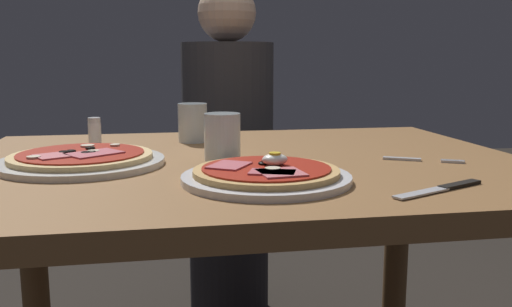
{
  "coord_description": "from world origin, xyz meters",
  "views": [
    {
      "loc": [
        -0.17,
        -1.09,
        0.93
      ],
      "look_at": [
        0.0,
        -0.1,
        0.75
      ],
      "focal_mm": 38.67,
      "sensor_mm": 36.0,
      "label": 1
    }
  ],
  "objects_px": {
    "water_glass_far": "(193,125)",
    "salt_shaker": "(95,132)",
    "dining_table": "(247,212)",
    "fork": "(416,160)",
    "pizza_foreground": "(267,175)",
    "pizza_across_left": "(81,159)",
    "water_glass_near": "(222,140)",
    "diner_person": "(228,162)",
    "knife": "(445,188)"
  },
  "relations": [
    {
      "from": "water_glass_far",
      "to": "salt_shaker",
      "type": "bearing_deg",
      "value": -173.52
    },
    {
      "from": "dining_table",
      "to": "fork",
      "type": "height_order",
      "value": "fork"
    },
    {
      "from": "pizza_foreground",
      "to": "salt_shaker",
      "type": "height_order",
      "value": "salt_shaker"
    },
    {
      "from": "water_glass_far",
      "to": "salt_shaker",
      "type": "relative_size",
      "value": 1.41
    },
    {
      "from": "dining_table",
      "to": "water_glass_far",
      "type": "height_order",
      "value": "water_glass_far"
    },
    {
      "from": "dining_table",
      "to": "salt_shaker",
      "type": "height_order",
      "value": "salt_shaker"
    },
    {
      "from": "pizza_across_left",
      "to": "water_glass_near",
      "type": "relative_size",
      "value": 3.33
    },
    {
      "from": "fork",
      "to": "diner_person",
      "type": "distance_m",
      "value": 0.96
    },
    {
      "from": "water_glass_near",
      "to": "fork",
      "type": "height_order",
      "value": "water_glass_near"
    },
    {
      "from": "diner_person",
      "to": "knife",
      "type": "bearing_deg",
      "value": 99.86
    },
    {
      "from": "dining_table",
      "to": "water_glass_near",
      "type": "distance_m",
      "value": 0.16
    },
    {
      "from": "pizza_foreground",
      "to": "salt_shaker",
      "type": "relative_size",
      "value": 4.25
    },
    {
      "from": "pizza_across_left",
      "to": "salt_shaker",
      "type": "bearing_deg",
      "value": 89.82
    },
    {
      "from": "dining_table",
      "to": "knife",
      "type": "relative_size",
      "value": 6.18
    },
    {
      "from": "pizza_across_left",
      "to": "water_glass_far",
      "type": "relative_size",
      "value": 3.35
    },
    {
      "from": "pizza_foreground",
      "to": "water_glass_near",
      "type": "height_order",
      "value": "water_glass_near"
    },
    {
      "from": "dining_table",
      "to": "salt_shaker",
      "type": "bearing_deg",
      "value": 144.25
    },
    {
      "from": "pizza_foreground",
      "to": "water_glass_far",
      "type": "bearing_deg",
      "value": 101.37
    },
    {
      "from": "pizza_across_left",
      "to": "water_glass_near",
      "type": "xyz_separation_m",
      "value": [
        0.27,
        0.01,
        0.03
      ]
    },
    {
      "from": "salt_shaker",
      "to": "diner_person",
      "type": "height_order",
      "value": "diner_person"
    },
    {
      "from": "water_glass_near",
      "to": "water_glass_far",
      "type": "relative_size",
      "value": 1.01
    },
    {
      "from": "pizza_foreground",
      "to": "salt_shaker",
      "type": "bearing_deg",
      "value": 126.31
    },
    {
      "from": "salt_shaker",
      "to": "water_glass_far",
      "type": "bearing_deg",
      "value": 6.48
    },
    {
      "from": "pizza_across_left",
      "to": "water_glass_far",
      "type": "bearing_deg",
      "value": 48.77
    },
    {
      "from": "dining_table",
      "to": "knife",
      "type": "bearing_deg",
      "value": -49.8
    },
    {
      "from": "fork",
      "to": "salt_shaker",
      "type": "bearing_deg",
      "value": 154.86
    },
    {
      "from": "fork",
      "to": "pizza_across_left",
      "type": "bearing_deg",
      "value": 173.87
    },
    {
      "from": "water_glass_near",
      "to": "diner_person",
      "type": "height_order",
      "value": "diner_person"
    },
    {
      "from": "dining_table",
      "to": "salt_shaker",
      "type": "relative_size",
      "value": 17.08
    },
    {
      "from": "knife",
      "to": "salt_shaker",
      "type": "xyz_separation_m",
      "value": [
        -0.59,
        0.55,
        0.03
      ]
    },
    {
      "from": "dining_table",
      "to": "pizza_foreground",
      "type": "height_order",
      "value": "pizza_foreground"
    },
    {
      "from": "knife",
      "to": "water_glass_near",
      "type": "bearing_deg",
      "value": 134.97
    },
    {
      "from": "water_glass_far",
      "to": "pizza_foreground",
      "type": "bearing_deg",
      "value": -78.63
    },
    {
      "from": "dining_table",
      "to": "fork",
      "type": "xyz_separation_m",
      "value": [
        0.33,
        -0.08,
        0.11
      ]
    },
    {
      "from": "pizza_across_left",
      "to": "diner_person",
      "type": "xyz_separation_m",
      "value": [
        0.39,
        0.84,
        -0.18
      ]
    },
    {
      "from": "dining_table",
      "to": "water_glass_far",
      "type": "xyz_separation_m",
      "value": [
        -0.09,
        0.26,
        0.15
      ]
    },
    {
      "from": "fork",
      "to": "salt_shaker",
      "type": "xyz_separation_m",
      "value": [
        -0.66,
        0.31,
        0.03
      ]
    },
    {
      "from": "water_glass_far",
      "to": "diner_person",
      "type": "bearing_deg",
      "value": 74.46
    },
    {
      "from": "dining_table",
      "to": "salt_shaker",
      "type": "xyz_separation_m",
      "value": [
        -0.32,
        0.23,
        0.14
      ]
    },
    {
      "from": "water_glass_near",
      "to": "pizza_across_left",
      "type": "bearing_deg",
      "value": -178.7
    },
    {
      "from": "pizza_foreground",
      "to": "diner_person",
      "type": "xyz_separation_m",
      "value": [
        0.06,
        1.04,
        -0.18
      ]
    },
    {
      "from": "pizza_across_left",
      "to": "salt_shaker",
      "type": "xyz_separation_m",
      "value": [
        0.0,
        0.24,
        0.02
      ]
    },
    {
      "from": "pizza_foreground",
      "to": "salt_shaker",
      "type": "xyz_separation_m",
      "value": [
        -0.32,
        0.44,
        0.02
      ]
    },
    {
      "from": "water_glass_near",
      "to": "fork",
      "type": "relative_size",
      "value": 0.65
    },
    {
      "from": "dining_table",
      "to": "water_glass_far",
      "type": "bearing_deg",
      "value": 109.61
    },
    {
      "from": "dining_table",
      "to": "pizza_foreground",
      "type": "relative_size",
      "value": 4.02
    },
    {
      "from": "water_glass_far",
      "to": "pizza_across_left",
      "type": "bearing_deg",
      "value": -131.23
    },
    {
      "from": "water_glass_near",
      "to": "fork",
      "type": "bearing_deg",
      "value": -11.33
    },
    {
      "from": "dining_table",
      "to": "pizza_foreground",
      "type": "xyz_separation_m",
      "value": [
        0.0,
        -0.21,
        0.12
      ]
    },
    {
      "from": "fork",
      "to": "diner_person",
      "type": "height_order",
      "value": "diner_person"
    }
  ]
}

